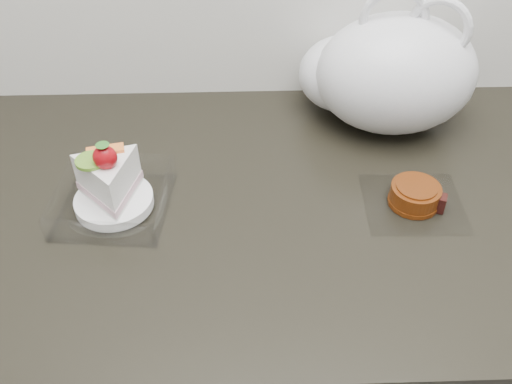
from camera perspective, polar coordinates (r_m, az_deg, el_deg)
The scene contains 4 objects.
counter at distance 1.24m, azimuth 5.60°, elevation -16.02°, with size 2.04×0.64×0.90m.
cake_tray at distance 0.87m, azimuth -14.22°, elevation 0.14°, with size 0.18×0.18×0.13m.
mooncake_wrap at distance 0.90m, azimuth 15.65°, elevation -0.46°, with size 0.15×0.15×0.04m.
plastic_bag at distance 1.02m, azimuth 12.80°, elevation 11.54°, with size 0.34×0.28×0.25m.
Camera 1 is at (-0.14, 1.04, 1.49)m, focal length 40.00 mm.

